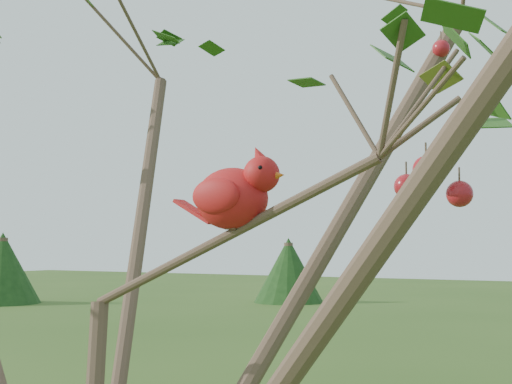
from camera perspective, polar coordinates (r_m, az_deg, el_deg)
crabapple_tree at (r=1.32m, az=-13.36°, el=-1.65°), size 2.35×2.05×2.95m
cardinal at (r=1.25m, az=-1.66°, el=-0.26°), size 0.23×0.12×0.16m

